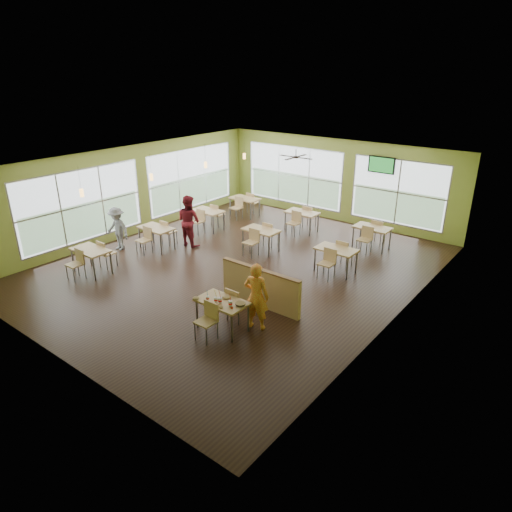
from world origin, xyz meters
name	(u,v)px	position (x,y,z in m)	size (l,w,h in m)	color
room	(238,217)	(0.00, 0.00, 1.60)	(12.00, 12.04, 3.20)	black
window_bays	(237,188)	(-2.65, 3.08, 1.48)	(9.24, 10.24, 2.38)	white
main_table	(222,305)	(2.00, -3.00, 0.63)	(1.22, 1.52, 0.87)	tan
half_wall_divider	(260,287)	(2.00, -1.55, 0.52)	(2.40, 0.14, 1.04)	tan
dining_tables	(247,227)	(-1.05, 1.71, 0.63)	(6.92, 8.72, 0.87)	tan
pendant_lights	(178,171)	(-3.20, 0.68, 2.45)	(0.11, 7.31, 0.86)	#2D2119
ceiling_fan	(296,157)	(0.00, 3.00, 2.95)	(1.25, 1.25, 0.29)	#2D2119
tv_backwall	(381,165)	(1.80, 5.90, 2.45)	(1.00, 0.07, 0.60)	black
man_plaid	(256,296)	(2.58, -2.46, 0.83)	(0.60, 0.40, 1.65)	#F84E1B
patron_maroon	(189,221)	(-2.55, 0.41, 0.88)	(0.86, 0.67, 1.76)	maroon
patron_grey	(117,229)	(-4.13, -1.35, 0.74)	(0.95, 0.55, 1.47)	slate
cup_blue	(208,298)	(1.73, -3.19, 0.81)	(0.08, 0.08, 0.30)	white
cup_yellow	(216,300)	(1.95, -3.14, 0.82)	(0.10, 0.10, 0.34)	white
cup_red_near	(220,300)	(2.04, -3.11, 0.82)	(0.10, 0.10, 0.36)	white
cup_red_far	(230,303)	(2.33, -3.07, 0.82)	(0.10, 0.10, 0.36)	white
food_basket	(240,304)	(2.47, -2.90, 0.78)	(0.24, 0.24, 0.05)	black
ketchup_cup	(232,308)	(2.41, -3.13, 0.76)	(0.06, 0.06, 0.03)	#A52200
wrapper_left	(196,298)	(1.46, -3.30, 0.77)	(0.17, 0.15, 0.04)	#9F854D
wrapper_mid	(226,297)	(2.00, -2.84, 0.78)	(0.20, 0.18, 0.05)	#9F854D
wrapper_right	(221,307)	(2.20, -3.26, 0.77)	(0.12, 0.11, 0.03)	#9F854D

